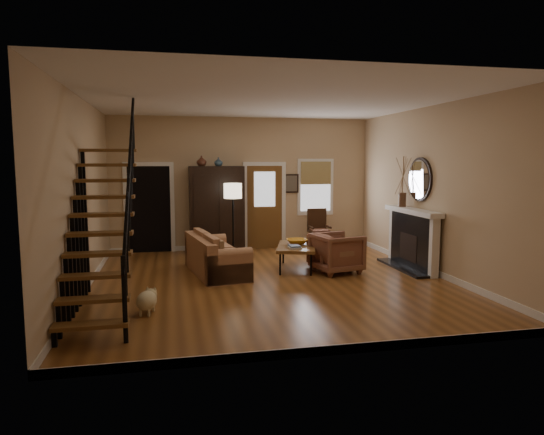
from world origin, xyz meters
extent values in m
plane|color=brown|center=(0.00, 0.00, 0.00)|extent=(7.00, 7.00, 0.00)
plane|color=white|center=(0.00, 0.00, 3.30)|extent=(7.00, 7.00, 0.00)
cube|color=tan|center=(0.00, 3.50, 1.65)|extent=(6.50, 0.04, 3.30)
cube|color=tan|center=(-3.25, 0.00, 1.65)|extent=(0.04, 7.00, 3.30)
cube|color=tan|center=(3.25, 0.00, 1.65)|extent=(0.04, 7.00, 3.30)
cube|color=black|center=(-2.30, 3.65, 1.05)|extent=(1.00, 0.36, 2.10)
cube|color=brown|center=(0.55, 3.48, 1.05)|extent=(0.90, 0.06, 2.10)
cube|color=silver|center=(1.90, 3.47, 1.55)|extent=(0.96, 0.06, 1.46)
cube|color=black|center=(3.13, 0.50, 0.57)|extent=(0.24, 1.60, 1.15)
cube|color=white|center=(3.07, 0.50, 1.20)|extent=(0.30, 1.95, 0.10)
cylinder|color=silver|center=(3.20, 0.50, 1.85)|extent=(0.05, 0.90, 0.90)
imported|color=#4C2619|center=(-1.05, 3.05, 2.22)|extent=(0.24, 0.24, 0.25)
imported|color=#334C60|center=(-0.65, 3.05, 2.21)|extent=(0.20, 0.20, 0.21)
imported|color=orange|center=(0.78, 1.08, 0.55)|extent=(0.44, 0.44, 0.11)
imported|color=brown|center=(1.44, 0.47, 0.40)|extent=(1.03, 1.01, 0.79)
imported|color=brown|center=(1.43, 0.80, 0.36)|extent=(0.87, 0.85, 0.72)
camera|label=1|loc=(-1.79, -8.59, 2.23)|focal=32.00mm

